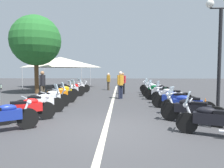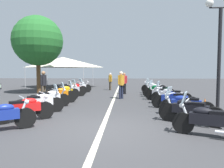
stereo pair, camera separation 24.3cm
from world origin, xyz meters
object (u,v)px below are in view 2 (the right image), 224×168
motorcycle_right_row_4 (171,96)px  motorcycle_right_row_6 (158,90)px  event_tent (63,62)px  motorcycle_right_row_3 (174,99)px  motorcycle_left_row_5 (64,92)px  bystander_3 (121,83)px  motorcycle_left_row_2 (40,102)px  street_lamp_twin_globe (220,35)px  roadside_tree_0 (38,41)px  motorcycle_right_row_1 (189,110)px  bystander_0 (110,80)px  motorcycle_right_row_8 (154,87)px  motorcycle_left_row_7 (74,89)px  motorcycle_right_row_7 (157,89)px  bystander_1 (124,82)px  motorcycle_left_row_4 (59,95)px  bystander_2 (44,83)px  motorcycle_left_row_6 (71,90)px  motorcycle_left_row_1 (24,108)px  motorcycle_left_row_8 (80,87)px  motorcycle_right_row_2 (186,105)px  traffic_cone_0 (205,105)px  motorcycle_right_row_0 (208,120)px  motorcycle_left_row_3 (49,98)px  motorcycle_right_row_5 (161,93)px

motorcycle_right_row_4 → motorcycle_right_row_6: bearing=-60.9°
event_tent → motorcycle_right_row_3: bearing=-144.2°
motorcycle_left_row_5 → bystander_3: size_ratio=1.00×
motorcycle_left_row_2 → motorcycle_left_row_5: (4.07, 0.22, 0.01)m
street_lamp_twin_globe → roadside_tree_0: bearing=56.3°
motorcycle_left_row_5 → street_lamp_twin_globe: street_lamp_twin_globe is taller
motorcycle_right_row_1 → bystander_0: (11.77, 3.47, 0.43)m
motorcycle_right_row_8 → street_lamp_twin_globe: street_lamp_twin_globe is taller
motorcycle_right_row_4 → motorcycle_left_row_7: bearing=-8.5°
motorcycle_right_row_7 → bystander_1: (0.70, 2.32, 0.47)m
motorcycle_right_row_1 → roadside_tree_0: bearing=-12.9°
motorcycle_left_row_4 → bystander_2: (1.24, 1.31, 0.55)m
motorcycle_left_row_6 → motorcycle_left_row_2: bearing=-129.0°
motorcycle_left_row_1 → motorcycle_right_row_6: motorcycle_right_row_6 is taller
motorcycle_left_row_4 → motorcycle_right_row_7: 7.07m
motorcycle_left_row_2 → motorcycle_right_row_3: motorcycle_left_row_2 is taller
motorcycle_right_row_4 → motorcycle_right_row_8: (5.40, 0.16, -0.01)m
motorcycle_left_row_8 → motorcycle_right_row_8: motorcycle_right_row_8 is taller
motorcycle_right_row_2 → traffic_cone_0: size_ratio=3.22×
motorcycle_left_row_7 → motorcycle_right_row_2: motorcycle_left_row_7 is taller
bystander_3 → motorcycle_right_row_4: bearing=6.6°
motorcycle_left_row_2 → bystander_2: size_ratio=1.02×
motorcycle_left_row_1 → motorcycle_right_row_0: (-1.34, -5.75, -0.00)m
traffic_cone_0 → bystander_0: bystander_0 is taller
bystander_1 → motorcycle_right_row_0: bearing=-134.2°
motorcycle_left_row_7 → bystander_3: bearing=-59.0°
roadside_tree_0 → bystander_2: bearing=-153.1°
bystander_1 → bystander_3: bystander_3 is taller
motorcycle_left_row_6 → motorcycle_left_row_8: size_ratio=0.98×
traffic_cone_0 → bystander_1: size_ratio=0.38×
motorcycle_right_row_8 → event_tent: bearing=-7.3°
motorcycle_right_row_0 → traffic_cone_0: 3.62m
motorcycle_left_row_7 → bystander_2: size_ratio=1.05×
motorcycle_right_row_0 → traffic_cone_0: bearing=-85.9°
roadside_tree_0 → motorcycle_right_row_7: bearing=-95.3°
motorcycle_left_row_3 → motorcycle_right_row_0: (-4.15, -5.90, -0.01)m
motorcycle_left_row_7 → motorcycle_right_row_6: motorcycle_right_row_6 is taller
motorcycle_left_row_7 → motorcycle_right_row_1: size_ratio=0.96×
motorcycle_left_row_5 → street_lamp_twin_globe: (-3.62, -7.58, 2.73)m
motorcycle_right_row_6 → motorcycle_left_row_1: bearing=72.3°
motorcycle_left_row_7 → street_lamp_twin_globe: street_lamp_twin_globe is taller
motorcycle_left_row_5 → motorcycle_right_row_6: bearing=-26.0°
motorcycle_right_row_4 → bystander_1: 5.39m
motorcycle_right_row_3 → motorcycle_right_row_7: size_ratio=0.98×
motorcycle_left_row_2 → event_tent: 14.16m
motorcycle_right_row_5 → street_lamp_twin_globe: street_lamp_twin_globe is taller
motorcycle_right_row_3 → motorcycle_right_row_7: bearing=-64.3°
motorcycle_left_row_5 → event_tent: bearing=67.4°
bystander_2 → bystander_0: bearing=75.8°
roadside_tree_0 → bystander_1: bearing=-91.1°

